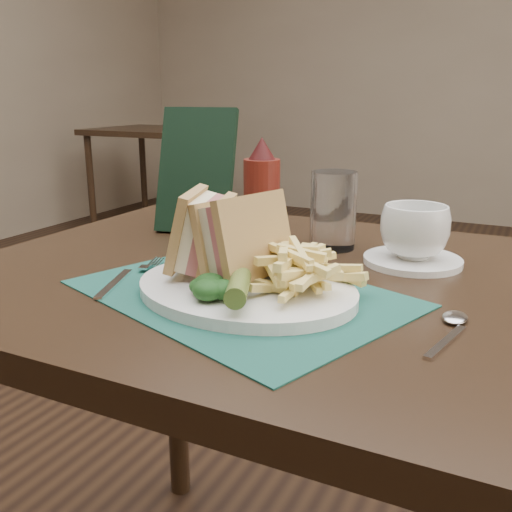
{
  "coord_description": "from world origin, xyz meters",
  "views": [
    {
      "loc": [
        0.35,
        -1.24,
        1.01
      ],
      "look_at": [
        0.03,
        -0.59,
        0.8
      ],
      "focal_mm": 40.0,
      "sensor_mm": 36.0,
      "label": 1
    }
  ],
  "objects": [
    {
      "name": "table_main",
      "position": [
        0.0,
        -0.5,
        0.38
      ],
      "size": [
        0.9,
        0.75,
        0.75
      ],
      "primitive_type": null,
      "color": "black",
      "rests_on": "ground"
    },
    {
      "name": "sandwich_half_b",
      "position": [
        0.0,
        -0.6,
        0.83
      ],
      "size": [
        0.11,
        0.14,
        0.12
      ],
      "primitive_type": null,
      "rotation": [
        0.0,
        -0.24,
        -0.31
      ],
      "color": "tan",
      "rests_on": "plate"
    },
    {
      "name": "placemat",
      "position": [
        0.02,
        -0.61,
        0.75
      ],
      "size": [
        0.49,
        0.42,
        0.0
      ],
      "primitive_type": "cube",
      "rotation": [
        0.0,
        0.0,
        -0.35
      ],
      "color": "#184D42",
      "rests_on": "table_main"
    },
    {
      "name": "pickle_spear",
      "position": [
        0.05,
        -0.68,
        0.79
      ],
      "size": [
        0.07,
        0.12,
        0.03
      ],
      "primitive_type": "cylinder",
      "rotation": [
        1.54,
        0.0,
        0.41
      ],
      "color": "#4A6325",
      "rests_on": "plate"
    },
    {
      "name": "kale_garnish",
      "position": [
        0.03,
        -0.68,
        0.78
      ],
      "size": [
        0.11,
        0.08,
        0.03
      ],
      "primitive_type": null,
      "color": "#153A15",
      "rests_on": "plate"
    },
    {
      "name": "fork",
      "position": [
        -0.15,
        -0.63,
        0.76
      ],
      "size": [
        0.09,
        0.17,
        0.01
      ],
      "primitive_type": null,
      "rotation": [
        0.0,
        0.0,
        0.35
      ],
      "color": "silver",
      "rests_on": "placemat"
    },
    {
      "name": "ketchup_bottle",
      "position": [
        -0.06,
        -0.39,
        0.84
      ],
      "size": [
        0.08,
        0.08,
        0.19
      ],
      "primitive_type": null,
      "rotation": [
        0.0,
        0.0,
        -0.4
      ],
      "color": "#5A160F",
      "rests_on": "table_main"
    },
    {
      "name": "fries_pile",
      "position": [
        0.1,
        -0.6,
        0.8
      ],
      "size": [
        0.18,
        0.2,
        0.06
      ],
      "primitive_type": null,
      "color": "#FAE07D",
      "rests_on": "plate"
    },
    {
      "name": "wall_back",
      "position": [
        0.0,
        3.5,
        0.0
      ],
      "size": [
        6.0,
        0.0,
        6.0
      ],
      "primitive_type": "plane",
      "rotation": [
        1.57,
        0.0,
        0.0
      ],
      "color": "gray",
      "rests_on": "ground"
    },
    {
      "name": "table_bg_left",
      "position": [
        -2.18,
        2.27,
        0.38
      ],
      "size": [
        0.9,
        0.75,
        0.75
      ],
      "primitive_type": null,
      "color": "black",
      "rests_on": "ground"
    },
    {
      "name": "coffee_cup",
      "position": [
        0.19,
        -0.37,
        0.8
      ],
      "size": [
        0.15,
        0.15,
        0.08
      ],
      "primitive_type": "imported",
      "rotation": [
        0.0,
        0.0,
        0.73
      ],
      "color": "white",
      "rests_on": "saucer"
    },
    {
      "name": "spoon",
      "position": [
        0.29,
        -0.63,
        0.76
      ],
      "size": [
        0.07,
        0.15,
        0.01
      ],
      "primitive_type": null,
      "rotation": [
        0.0,
        0.0,
        -0.22
      ],
      "color": "silver",
      "rests_on": "table_main"
    },
    {
      "name": "drinking_glass",
      "position": [
        0.05,
        -0.34,
        0.81
      ],
      "size": [
        0.09,
        0.09,
        0.13
      ],
      "primitive_type": "cylinder",
      "rotation": [
        0.0,
        0.0,
        -0.22
      ],
      "color": "white",
      "rests_on": "table_main"
    },
    {
      "name": "floor",
      "position": [
        0.0,
        0.0,
        0.0
      ],
      "size": [
        7.0,
        7.0,
        0.0
      ],
      "primitive_type": "plane",
      "color": "black",
      "rests_on": "ground"
    },
    {
      "name": "saucer",
      "position": [
        0.19,
        -0.37,
        0.76
      ],
      "size": [
        0.16,
        0.16,
        0.01
      ],
      "primitive_type": "cylinder",
      "rotation": [
        0.0,
        0.0,
        0.08
      ],
      "color": "white",
      "rests_on": "table_main"
    },
    {
      "name": "plate",
      "position": [
        0.03,
        -0.62,
        0.76
      ],
      "size": [
        0.33,
        0.28,
        0.01
      ],
      "primitive_type": null,
      "rotation": [
        0.0,
        0.0,
        -0.15
      ],
      "color": "white",
      "rests_on": "placemat"
    },
    {
      "name": "sandwich_half_a",
      "position": [
        -0.07,
        -0.61,
        0.82
      ],
      "size": [
        0.11,
        0.13,
        0.11
      ],
      "primitive_type": null,
      "rotation": [
        0.0,
        0.24,
        0.32
      ],
      "color": "tan",
      "rests_on": "plate"
    },
    {
      "name": "check_presenter",
      "position": [
        -0.22,
        -0.33,
        0.86
      ],
      "size": [
        0.16,
        0.11,
        0.23
      ],
      "primitive_type": "cube",
      "rotation": [
        -0.31,
        0.0,
        0.19
      ],
      "color": "black",
      "rests_on": "table_main"
    }
  ]
}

